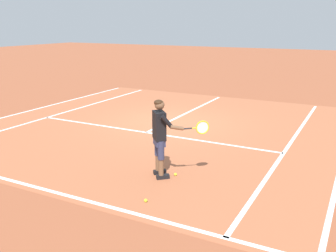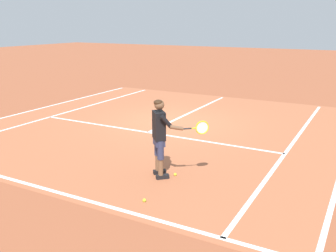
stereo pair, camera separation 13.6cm
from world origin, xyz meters
name	(u,v)px [view 2 (the right image)]	position (x,y,z in m)	size (l,w,h in m)	color
ground_plane	(171,122)	(0.00, 0.00, 0.00)	(80.00, 80.00, 0.00)	#9E5133
court_inner_surface	(163,125)	(0.00, -0.50, 0.00)	(10.98, 11.29, 0.00)	#B2603D
line_baseline	(35,186)	(0.00, -5.95, 0.00)	(10.98, 0.10, 0.01)	white
line_service	(148,132)	(0.00, -1.46, 0.00)	(8.23, 0.10, 0.01)	white
line_centre_service	(192,112)	(0.00, 1.74, 0.00)	(0.10, 6.40, 0.01)	white
line_singles_left	(69,112)	(-4.12, -0.50, 0.00)	(0.10, 10.89, 0.01)	white
line_singles_right	(292,144)	(4.12, -0.50, 0.00)	(0.10, 10.89, 0.01)	white
line_doubles_left	(43,108)	(-5.49, -0.50, 0.00)	(0.10, 10.89, 0.01)	white
tennis_player	(160,133)	(2.04, -4.26, 0.99)	(1.17, 0.71, 1.71)	black
tennis_ball_near_feet	(175,174)	(2.30, -4.08, 0.03)	(0.07, 0.07, 0.07)	#CCE02D
tennis_ball_by_baseline	(144,200)	(2.38, -5.47, 0.03)	(0.07, 0.07, 0.07)	#CCE02D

